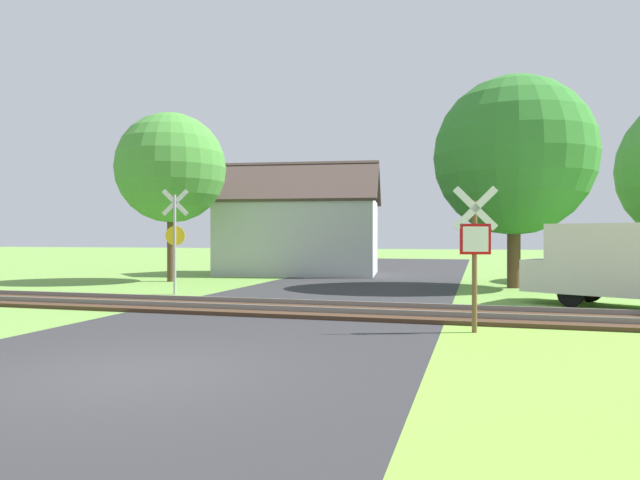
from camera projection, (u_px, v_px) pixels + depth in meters
The scene contains 9 objects.
ground_plane at pixel (131, 374), 7.82m from camera, with size 160.00×160.00×0.00m, color #6B9942.
road_asphalt at pixel (200, 347), 9.75m from camera, with size 7.77×80.00×0.01m, color #2D2D30.
rail_track at pixel (290, 309), 14.44m from camera, with size 60.00×2.60×0.22m.
stop_sign_near at pixel (475, 248), 11.15m from camera, with size 0.86×0.23×2.88m.
crossing_sign_far at pixel (175, 234), 18.62m from camera, with size 0.85×0.26×3.45m.
house at pixel (299, 234), 28.68m from camera, with size 8.61×6.13×5.66m.
tree_left at pixel (171, 168), 23.98m from camera, with size 4.61×4.61×7.09m.
tree_right at pixel (514, 156), 21.01m from camera, with size 5.86×5.86×7.81m.
mail_truck at pixel (630, 261), 15.05m from camera, with size 5.21×3.86×2.24m.
Camera 1 is at (4.60, -6.83, 1.89)m, focal length 32.00 mm.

